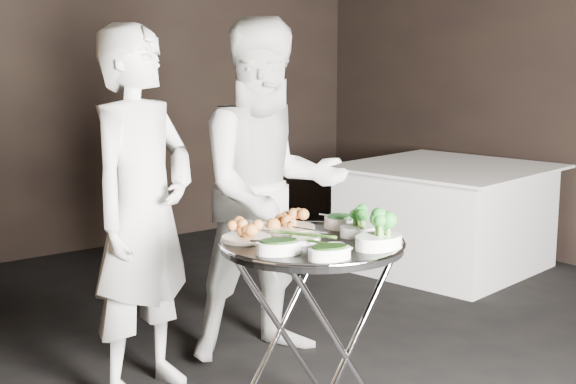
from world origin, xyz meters
TOP-DOWN VIEW (x-y plane):
  - wall_back at (0.00, 3.52)m, footprint 6.00×0.05m
  - tray_stand at (-0.06, 0.15)m, footprint 0.52×0.44m
  - serving_tray at (-0.06, 0.15)m, footprint 0.71×0.71m
  - potato_plate_a at (-0.25, 0.32)m, footprint 0.20×0.20m
  - potato_plate_b at (-0.02, 0.36)m, footprint 0.23×0.23m
  - greens_bowl at (0.18, 0.27)m, footprint 0.13×0.13m
  - asparagus_plate_a at (-0.08, 0.17)m, footprint 0.21×0.18m
  - asparagus_plate_b at (-0.10, 0.01)m, footprint 0.18×0.12m
  - spinach_bowl_a at (-0.27, 0.09)m, footprint 0.20×0.16m
  - spinach_bowl_b at (-0.18, -0.08)m, footprint 0.18×0.14m
  - broccoli_bowl_a at (0.14, 0.11)m, footprint 0.19×0.16m
  - broccoli_bowl_b at (0.07, -0.08)m, footprint 0.19×0.14m
  - serving_utensils at (-0.05, 0.22)m, footprint 0.57×0.40m
  - waiter_left at (-0.38, 0.91)m, footprint 0.69×0.58m
  - waiter_right at (0.31, 0.93)m, footprint 0.94×0.81m
  - dining_table at (2.23, 1.48)m, footprint 1.26×1.26m

SIDE VIEW (x-z plane):
  - dining_table at x=2.23m, z-range 0.00..0.72m
  - tray_stand at x=-0.06m, z-range 0.05..0.81m
  - serving_tray at x=-0.06m, z-range 0.75..0.79m
  - asparagus_plate_b at x=-0.10m, z-range 0.78..0.81m
  - asparagus_plate_a at x=-0.08m, z-range 0.78..0.81m
  - waiter_left at x=-0.38m, z-range 0.00..1.61m
  - spinach_bowl_b at x=-0.18m, z-range 0.78..0.84m
  - potato_plate_a at x=-0.25m, z-range 0.77..0.84m
  - broccoli_bowl_a at x=0.14m, z-range 0.78..0.84m
  - spinach_bowl_a at x=-0.27m, z-range 0.78..0.84m
  - greens_bowl at x=0.18m, z-range 0.78..0.85m
  - potato_plate_b at x=-0.02m, z-range 0.77..0.85m
  - broccoli_bowl_b at x=0.07m, z-range 0.77..0.86m
  - serving_utensils at x=-0.05m, z-range 0.82..0.83m
  - waiter_right at x=0.31m, z-range 0.00..1.65m
  - wall_back at x=0.00m, z-range 0.00..3.00m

